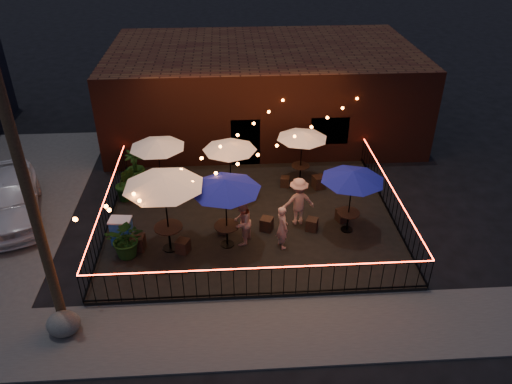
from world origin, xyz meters
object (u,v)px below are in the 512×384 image
(cafe_table_1, at_px, (157,144))
(boulder, at_px, (63,324))
(utility_pole, at_px, (30,201))
(cafe_table_2, at_px, (225,185))
(cafe_table_5, at_px, (302,135))
(cafe_table_4, at_px, (353,176))
(cafe_table_0, at_px, (163,182))
(cooler, at_px, (122,231))
(cafe_table_3, at_px, (230,147))

(cafe_table_1, bearing_deg, boulder, -105.88)
(utility_pole, height_order, cafe_table_2, utility_pole)
(utility_pole, bearing_deg, cafe_table_2, 34.16)
(cafe_table_2, relative_size, cafe_table_5, 1.13)
(cafe_table_1, relative_size, cafe_table_4, 1.15)
(cafe_table_1, relative_size, cafe_table_5, 1.20)
(cafe_table_0, xyz_separation_m, cooler, (-1.59, 0.43, -2.06))
(cafe_table_0, height_order, cafe_table_3, cafe_table_0)
(cafe_table_3, xyz_separation_m, cafe_table_5, (2.79, 0.86, -0.03))
(cafe_table_3, distance_m, boulder, 8.26)
(utility_pole, distance_m, cafe_table_0, 4.22)
(cafe_table_3, distance_m, cafe_table_4, 4.73)
(cafe_table_1, bearing_deg, cafe_table_0, -80.53)
(utility_pole, distance_m, cafe_table_4, 9.54)
(cafe_table_2, xyz_separation_m, cafe_table_3, (0.19, 3.20, -0.25))
(boulder, bearing_deg, cafe_table_1, 74.12)
(utility_pole, relative_size, boulder, 8.96)
(utility_pole, xyz_separation_m, boulder, (0.12, -0.35, -3.65))
(cafe_table_2, bearing_deg, utility_pole, -145.84)
(utility_pole, xyz_separation_m, cafe_table_5, (7.51, 7.13, -1.86))
(cafe_table_0, bearing_deg, cooler, 164.93)
(cafe_table_1, xyz_separation_m, cafe_table_5, (5.44, 0.61, -0.09))
(cafe_table_4, distance_m, cafe_table_5, 3.67)
(cafe_table_4, height_order, cooler, cafe_table_4)
(utility_pole, relative_size, cafe_table_3, 3.61)
(cafe_table_0, bearing_deg, cafe_table_5, 40.43)
(utility_pole, distance_m, cafe_table_2, 5.69)
(utility_pole, xyz_separation_m, cafe_table_2, (4.53, 3.07, -1.57))
(cafe_table_1, bearing_deg, cooler, -107.96)
(cafe_table_0, distance_m, cafe_table_2, 1.88)
(cafe_table_0, distance_m, cafe_table_1, 3.60)
(cooler, bearing_deg, cafe_table_0, -9.06)
(cafe_table_5, bearing_deg, utility_pole, -136.50)
(cafe_table_1, distance_m, cafe_table_3, 2.65)
(cafe_table_0, height_order, cafe_table_1, cafe_table_0)
(cafe_table_1, height_order, cafe_table_3, cafe_table_1)
(cooler, height_order, boulder, cooler)
(utility_pole, distance_m, cafe_table_3, 8.06)
(cafe_table_5, xyz_separation_m, boulder, (-7.39, -7.48, -1.79))
(boulder, bearing_deg, utility_pole, 109.25)
(cafe_table_2, xyz_separation_m, cafe_table_4, (4.12, 0.57, -0.16))
(cafe_table_3, xyz_separation_m, cafe_table_4, (3.93, -2.63, 0.10))
(cafe_table_5, bearing_deg, cafe_table_3, -162.88)
(cafe_table_1, distance_m, cafe_table_5, 5.47)
(cafe_table_5, distance_m, boulder, 10.66)
(cafe_table_2, bearing_deg, cafe_table_5, 53.66)
(cafe_table_0, bearing_deg, cafe_table_4, 6.10)
(utility_pole, height_order, boulder, utility_pole)
(utility_pole, xyz_separation_m, cafe_table_4, (8.65, 3.64, -1.73))
(cafe_table_3, bearing_deg, cafe_table_2, -93.40)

